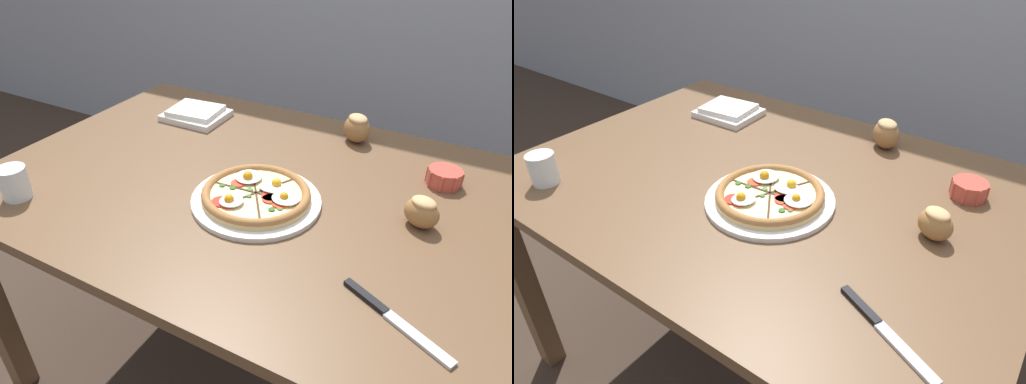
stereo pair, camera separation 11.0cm
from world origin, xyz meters
TOP-DOWN VIEW (x-y plane):
  - ground_plane at (0.00, 0.00)m, footprint 12.00×12.00m
  - dining_table at (0.00, 0.00)m, footprint 1.35×0.97m
  - pizza at (0.07, -0.08)m, footprint 0.32×0.32m
  - ramekin_bowl at (0.46, 0.23)m, footprint 0.09×0.09m
  - napkin_folded at (-0.35, 0.26)m, footprint 0.20×0.17m
  - bread_piece_near at (0.18, 0.36)m, footprint 0.12×0.12m
  - bread_piece_mid at (0.44, 0.02)m, footprint 0.10×0.09m
  - knife_main at (0.47, -0.29)m, footprint 0.22×0.12m
  - water_glass at (-0.45, -0.35)m, footprint 0.07×0.07m

SIDE VIEW (x-z plane):
  - ground_plane at x=0.00m, z-range 0.00..0.00m
  - dining_table at x=0.00m, z-range 0.28..1.03m
  - knife_main at x=0.47m, z-range 0.75..0.76m
  - napkin_folded at x=-0.35m, z-range 0.75..0.79m
  - pizza at x=0.07m, z-range 0.74..0.80m
  - ramekin_bowl at x=0.46m, z-range 0.75..0.80m
  - water_glass at x=-0.45m, z-range 0.75..0.83m
  - bread_piece_mid at x=0.44m, z-range 0.75..0.83m
  - bread_piece_near at x=0.18m, z-range 0.75..0.84m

